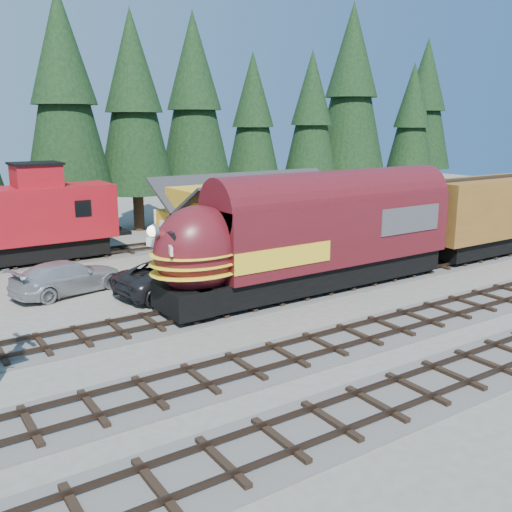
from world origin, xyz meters
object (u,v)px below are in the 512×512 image
locomotive (305,241)px  pickup_truck_b (68,277)px  boxcar (508,210)px  depot (267,214)px  caboose (22,219)px  pickup_truck_a (176,276)px

locomotive → pickup_truck_b: bearing=146.0°
boxcar → pickup_truck_b: 27.67m
depot → caboose: 14.63m
boxcar → depot: bearing=156.1°
boxcar → caboose: bearing=152.8°
boxcar → pickup_truck_b: boxcar is taller
depot → locomotive: (-2.22, -6.50, -0.28)m
boxcar → pickup_truck_a: boxcar is taller
caboose → depot: bearing=-30.9°
depot → boxcar: depot is taller
depot → pickup_truck_b: 12.27m
pickup_truck_a → depot: bearing=-79.6°
locomotive → boxcar: boxcar is taller
caboose → pickup_truck_b: caboose is taller
depot → pickup_truck_a: bearing=-159.8°
depot → pickup_truck_b: bearing=179.3°
boxcar → pickup_truck_b: size_ratio=2.59×
locomotive → pickup_truck_b: locomotive is taller
depot → pickup_truck_a: size_ratio=2.02×
depot → locomotive: size_ratio=0.75×
locomotive → caboose: (-10.33, 14.00, 0.10)m
caboose → pickup_truck_a: size_ratio=1.71×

